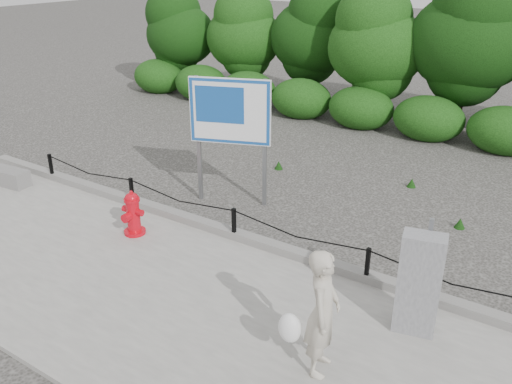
{
  "coord_description": "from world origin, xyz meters",
  "views": [
    {
      "loc": [
        4.99,
        -6.84,
        4.75
      ],
      "look_at": [
        0.33,
        0.2,
        1.0
      ],
      "focal_mm": 38.0,
      "sensor_mm": 36.0,
      "label": 1
    }
  ],
  "objects": [
    {
      "name": "ground",
      "position": [
        0.0,
        0.0,
        0.0
      ],
      "size": [
        90.0,
        90.0,
        0.0
      ],
      "primitive_type": "plane",
      "color": "#2D2B28",
      "rests_on": "ground"
    },
    {
      "name": "sidewalk",
      "position": [
        0.0,
        -2.0,
        0.04
      ],
      "size": [
        14.0,
        4.0,
        0.08
      ],
      "primitive_type": "cube",
      "color": "gray",
      "rests_on": "ground"
    },
    {
      "name": "curb",
      "position": [
        0.0,
        0.05,
        0.15
      ],
      "size": [
        14.0,
        0.22,
        0.14
      ],
      "primitive_type": "cube",
      "color": "slate",
      "rests_on": "sidewalk"
    },
    {
      "name": "chain_barrier",
      "position": [
        0.0,
        0.0,
        0.46
      ],
      "size": [
        10.06,
        0.06,
        0.6
      ],
      "color": "black",
      "rests_on": "sidewalk"
    },
    {
      "name": "treeline",
      "position": [
        0.74,
        8.94,
        2.43
      ],
      "size": [
        19.95,
        3.5,
        4.55
      ],
      "color": "black",
      "rests_on": "ground"
    },
    {
      "name": "fire_hydrant",
      "position": [
        -1.62,
        -0.83,
        0.48
      ],
      "size": [
        0.44,
        0.45,
        0.83
      ],
      "rotation": [
        0.0,
        0.0,
        0.07
      ],
      "color": "red",
      "rests_on": "sidewalk"
    },
    {
      "name": "pedestrian",
      "position": [
        2.75,
        -2.09,
        0.88
      ],
      "size": [
        0.77,
        0.68,
        1.64
      ],
      "rotation": [
        0.0,
        0.0,
        1.84
      ],
      "color": "#BCB3A1",
      "rests_on": "sidewalk"
    },
    {
      "name": "concrete_block",
      "position": [
        -5.62,
        -0.72,
        0.26
      ],
      "size": [
        1.15,
        0.51,
        0.36
      ],
      "primitive_type": "cube",
      "rotation": [
        0.0,
        0.0,
        0.11
      ],
      "color": "slate",
      "rests_on": "sidewalk"
    },
    {
      "name": "utility_cabinet",
      "position": [
        3.48,
        -0.71,
        0.8
      ],
      "size": [
        0.6,
        0.45,
        1.58
      ],
      "rotation": [
        0.0,
        0.0,
        0.23
      ],
      "color": "#9B9B9E",
      "rests_on": "sidewalk"
    },
    {
      "name": "advertising_sign",
      "position": [
        -1.04,
        1.36,
        1.82
      ],
      "size": [
        1.53,
        0.65,
        2.58
      ],
      "rotation": [
        0.0,
        0.0,
        0.36
      ],
      "color": "slate",
      "rests_on": "ground"
    }
  ]
}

